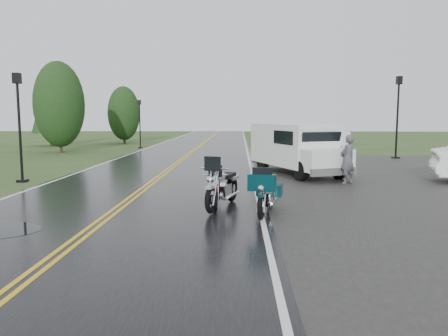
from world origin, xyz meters
The scene contains 13 objects.
ground centered at (0.00, 0.00, 0.00)m, with size 120.00×120.00×0.00m, color #2D471E.
road centered at (0.00, 10.00, 0.02)m, with size 8.00×100.00×0.04m, color black.
motorcycle_red centered at (2.63, 0.49, 0.58)m, with size 0.72×1.97×1.16m, color #5F0C0A, non-canonical shape.
motorcycle_teal centered at (3.76, -0.42, 0.62)m, with size 0.76×2.10×1.24m, color #042C32, non-canonical shape.
motorcycle_silver centered at (2.54, 0.20, 0.71)m, with size 0.87×2.39×1.41m, color #9B9EA2, non-canonical shape.
van_white centered at (5.61, 6.05, 1.10)m, with size 2.10×5.60×2.20m, color white, non-canonical shape.
person_at_van centered at (7.21, 5.45, 0.90)m, with size 0.65×0.43×1.79m, color #4D4D52.
lamp_post_near_left centered at (-4.99, 5.59, 2.06)m, with size 0.35×0.35×4.13m, color black, non-canonical shape.
lamp_post_far_left centered at (-4.39, 22.87, 1.87)m, with size 0.32×0.32×3.74m, color black, non-canonical shape.
lamp_post_far_right centered at (12.41, 15.25, 2.41)m, with size 0.41×0.41×4.82m, color black, non-canonical shape.
tree_left_mid centered at (-8.97, 18.89, 2.63)m, with size 3.37×3.37×5.27m, color #1E3D19, non-canonical shape.
tree_left_far centered at (-7.11, 28.51, 2.19)m, with size 2.85×2.85×4.38m, color #1E3D19, non-canonical shape.
pine_left_far centered at (-12.43, 25.27, 3.08)m, with size 2.96×2.96×6.16m, color #1E3D19, non-canonical shape.
Camera 1 is at (3.23, -10.53, 2.51)m, focal length 35.00 mm.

